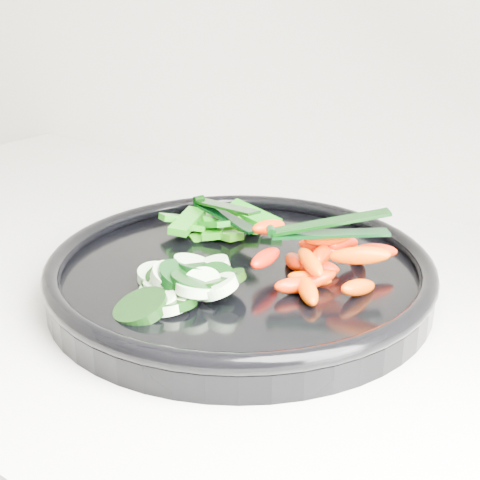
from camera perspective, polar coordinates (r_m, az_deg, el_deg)
The scene contains 6 objects.
veggie_tray at distance 0.65m, azimuth 0.00°, elevation -2.82°, with size 0.48×0.48×0.04m.
cucumber_pile at distance 0.60m, azimuth -5.02°, elevation -3.71°, with size 0.12×0.14×0.04m.
carrot_pile at distance 0.63m, azimuth 6.80°, elevation -1.70°, with size 0.14×0.14×0.05m.
pepper_pile at distance 0.73m, azimuth -2.02°, elevation 1.27°, with size 0.11×0.11×0.03m.
tong_carrot at distance 0.62m, azimuth 7.39°, elevation 1.00°, with size 0.09×0.09×0.02m.
tong_pepper at distance 0.73m, azimuth -1.43°, elevation 2.52°, with size 0.11×0.05×0.02m.
Camera 1 is at (0.03, 1.21, 1.23)m, focal length 50.00 mm.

